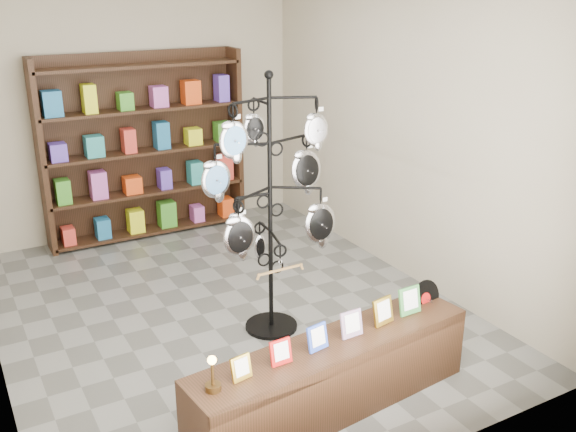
# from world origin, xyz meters

# --- Properties ---
(ground) EXTENTS (5.00, 5.00, 0.00)m
(ground) POSITION_xyz_m (0.00, 0.00, 0.00)
(ground) COLOR slate
(ground) RESTS_ON ground
(room_envelope) EXTENTS (5.00, 5.00, 5.00)m
(room_envelope) POSITION_xyz_m (0.00, 0.00, 1.85)
(room_envelope) COLOR #B3AA90
(room_envelope) RESTS_ON ground
(display_tree) EXTENTS (1.18, 1.01, 2.29)m
(display_tree) POSITION_xyz_m (0.21, -0.53, 1.32)
(display_tree) COLOR black
(display_tree) RESTS_ON ground
(front_shelf) EXTENTS (2.29, 0.70, 0.80)m
(front_shelf) POSITION_xyz_m (0.05, -1.79, 0.28)
(front_shelf) COLOR black
(front_shelf) RESTS_ON ground
(back_shelving) EXTENTS (2.42, 0.36, 2.20)m
(back_shelving) POSITION_xyz_m (0.00, 2.30, 1.03)
(back_shelving) COLOR black
(back_shelving) RESTS_ON ground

